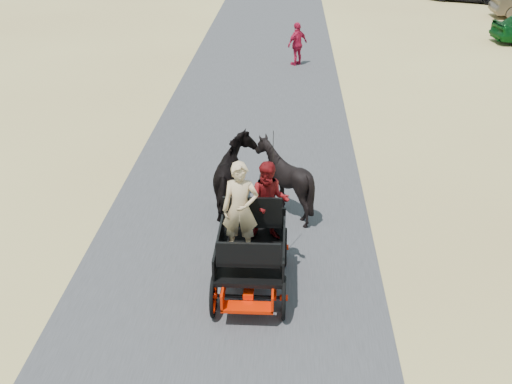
{
  "coord_description": "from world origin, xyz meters",
  "views": [
    {
      "loc": [
        1.12,
        -9.05,
        7.02
      ],
      "look_at": [
        0.49,
        2.65,
        1.2
      ],
      "focal_mm": 45.0,
      "sensor_mm": 36.0,
      "label": 1
    }
  ],
  "objects_px": {
    "horse_left": "(235,178)",
    "pedestrian": "(297,44)",
    "carriage": "(251,270)",
    "horse_right": "(284,179)"
  },
  "relations": [
    {
      "from": "horse_left",
      "to": "carriage",
      "type": "bearing_deg",
      "value": 100.39
    },
    {
      "from": "pedestrian",
      "to": "horse_right",
      "type": "bearing_deg",
      "value": 44.52
    },
    {
      "from": "pedestrian",
      "to": "horse_left",
      "type": "bearing_deg",
      "value": 39.63
    },
    {
      "from": "horse_right",
      "to": "pedestrian",
      "type": "bearing_deg",
      "value": -91.63
    },
    {
      "from": "carriage",
      "to": "horse_right",
      "type": "distance_m",
      "value": 3.09
    },
    {
      "from": "carriage",
      "to": "horse_left",
      "type": "bearing_deg",
      "value": 100.39
    },
    {
      "from": "horse_left",
      "to": "pedestrian",
      "type": "distance_m",
      "value": 12.91
    },
    {
      "from": "carriage",
      "to": "pedestrian",
      "type": "bearing_deg",
      "value": 86.69
    },
    {
      "from": "horse_right",
      "to": "pedestrian",
      "type": "relative_size",
      "value": 0.98
    },
    {
      "from": "carriage",
      "to": "horse_left",
      "type": "relative_size",
      "value": 1.2
    }
  ]
}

